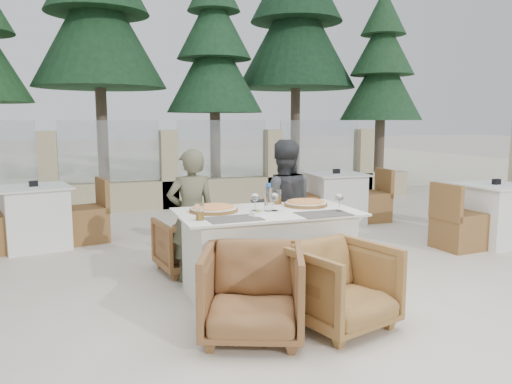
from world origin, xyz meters
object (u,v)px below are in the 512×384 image
object	(u,v)px
wine_glass_centre	(255,201)
diner_right	(283,207)
beer_glass_left	(200,212)
bg_table_b	(336,198)
wine_glass_near	(274,201)
diner_left	(191,215)
water_bottle	(269,197)
armchair_far_right	(280,238)
armchair_near_right	(341,286)
wine_glass_corner	(339,201)
bg_table_a	(36,217)
bg_table_c	(494,214)
pizza_left	(214,208)
pizza_right	(306,203)
beer_glass_right	(278,197)
olive_dish	(258,213)
dining_table	(267,253)
armchair_far_left	(188,244)
armchair_near_left	(253,293)

from	to	relation	value
wine_glass_centre	diner_right	xyz separation A→B (m)	(0.50, 0.56, -0.17)
beer_glass_left	bg_table_b	xyz separation A→B (m)	(2.78, 2.81, -0.45)
wine_glass_near	diner_left	bearing A→B (deg)	134.17
water_bottle	armchair_far_right	xyz separation A→B (m)	(0.42, 0.74, -0.57)
water_bottle	bg_table_b	world-z (taller)	water_bottle
armchair_near_right	wine_glass_corner	bearing A→B (deg)	46.69
wine_glass_corner	bg_table_a	xyz separation A→B (m)	(-2.70, 2.76, -0.48)
diner_left	bg_table_c	size ratio (longest dim) A/B	0.80
wine_glass_centre	bg_table_c	xyz separation A→B (m)	(3.50, 0.74, -0.48)
pizza_left	pizza_right	world-z (taller)	pizza_left
wine_glass_corner	beer_glass_right	xyz separation A→B (m)	(-0.37, 0.55, -0.02)
bg_table_a	olive_dish	bearing A→B (deg)	-66.42
pizza_right	bg_table_a	size ratio (longest dim) A/B	0.25
pizza_right	wine_glass_centre	distance (m)	0.56
bg_table_b	bg_table_c	distance (m)	2.24
pizza_left	beer_glass_left	xyz separation A→B (m)	(-0.20, -0.33, 0.04)
pizza_left	diner_right	xyz separation A→B (m)	(0.85, 0.46, -0.11)
water_bottle	diner_left	xyz separation A→B (m)	(-0.57, 0.62, -0.24)
water_bottle	beer_glass_right	bearing A→B (deg)	55.62
dining_table	diner_left	bearing A→B (deg)	132.16
beer_glass_left	bg_table_b	bearing A→B (deg)	45.30
beer_glass_right	armchair_far_left	world-z (taller)	beer_glass_right
beer_glass_right	armchair_near_left	bearing A→B (deg)	-119.77
armchair_near_left	diner_left	distance (m)	1.48
beer_glass_left	diner_left	xyz separation A→B (m)	(0.10, 0.82, -0.19)
wine_glass_centre	bg_table_b	xyz separation A→B (m)	(2.23, 2.58, -0.48)
diner_right	bg_table_c	distance (m)	3.02
wine_glass_near	bg_table_c	size ratio (longest dim) A/B	0.11
bg_table_a	bg_table_c	bearing A→B (deg)	-29.94
pizza_left	diner_left	distance (m)	0.52
beer_glass_left	pizza_right	bearing A→B (deg)	16.70
wine_glass_near	armchair_near_left	distance (m)	1.08
pizza_left	armchair_far_right	world-z (taller)	pizza_left
beer_glass_right	armchair_far_right	distance (m)	0.70
diner_right	armchair_near_right	bearing A→B (deg)	101.76
dining_table	beer_glass_left	xyz separation A→B (m)	(-0.66, -0.21, 0.45)
armchair_near_left	diner_right	xyz separation A→B (m)	(0.82, 1.41, 0.35)
wine_glass_centre	armchair_far_right	size ratio (longest dim) A/B	0.26
dining_table	armchair_far_right	world-z (taller)	dining_table
dining_table	bg_table_c	size ratio (longest dim) A/B	0.98
olive_dish	bg_table_a	size ratio (longest dim) A/B	0.07
armchair_near_right	wine_glass_near	bearing A→B (deg)	87.12
armchair_near_left	wine_glass_centre	bearing A→B (deg)	91.40
diner_right	pizza_left	bearing A→B (deg)	44.78
wine_glass_corner	armchair_far_right	bearing A→B (deg)	99.42
armchair_far_left	bg_table_a	xyz separation A→B (m)	(-1.58, 1.58, 0.10)
pizza_right	armchair_far_right	distance (m)	0.77
dining_table	armchair_near_right	size ratio (longest dim) A/B	2.25
pizza_left	water_bottle	size ratio (longest dim) A/B	1.72
wine_glass_near	diner_right	xyz separation A→B (m)	(0.33, 0.60, -0.17)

